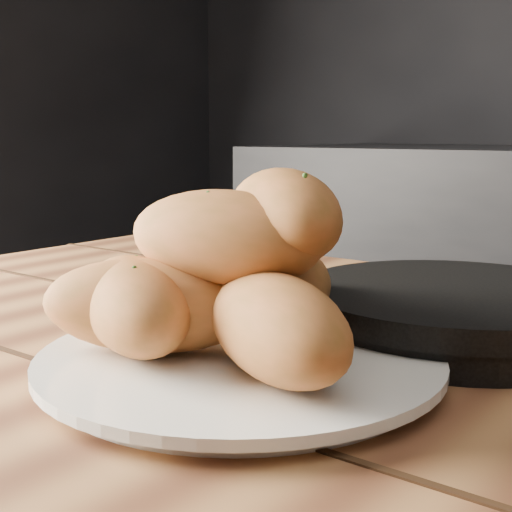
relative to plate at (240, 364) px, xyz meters
The scene contains 3 objects.
plate is the anchor object (origin of this frame).
bread_rolls 0.07m from the plate, 161.38° to the right, with size 0.30×0.26×0.14m.
skillet 0.22m from the plate, 66.61° to the left, with size 0.41×0.28×0.05m.
Camera 1 is at (-0.35, 0.12, 0.93)m, focal length 50.00 mm.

